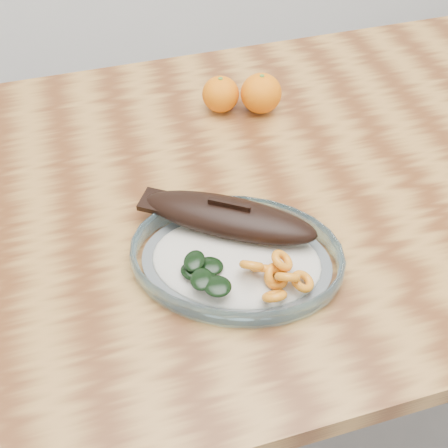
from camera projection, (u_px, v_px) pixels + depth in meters
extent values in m
plane|color=slate|center=(255.00, 395.00, 1.44)|extent=(3.00, 3.00, 0.00)
cube|color=#5E3216|center=(273.00, 186.00, 0.91)|extent=(1.20, 0.80, 0.04)
cylinder|color=brown|center=(410.00, 167.00, 1.51)|extent=(0.06, 0.06, 0.71)
ellipsoid|color=white|center=(236.00, 262.00, 0.77)|extent=(0.63, 0.55, 0.01)
torus|color=#96CFE9|center=(236.00, 257.00, 0.76)|extent=(0.68, 0.68, 0.03)
ellipsoid|color=silver|center=(237.00, 253.00, 0.75)|extent=(0.56, 0.48, 0.02)
ellipsoid|color=black|center=(229.00, 209.00, 0.77)|extent=(0.25, 0.20, 0.04)
ellipsoid|color=black|center=(229.00, 213.00, 0.78)|extent=(0.21, 0.17, 0.02)
cube|color=black|center=(156.00, 194.00, 0.79)|extent=(0.06, 0.06, 0.01)
cube|color=black|center=(229.00, 199.00, 0.76)|extent=(0.05, 0.04, 0.02)
torus|color=orange|center=(304.00, 274.00, 0.71)|extent=(0.05, 0.05, 0.03)
torus|color=orange|center=(263.00, 261.00, 0.72)|extent=(0.04, 0.04, 0.03)
torus|color=orange|center=(277.00, 270.00, 0.71)|extent=(0.03, 0.03, 0.03)
torus|color=orange|center=(275.00, 267.00, 0.71)|extent=(0.04, 0.04, 0.04)
torus|color=orange|center=(275.00, 288.00, 0.69)|extent=(0.04, 0.04, 0.03)
torus|color=orange|center=(252.00, 257.00, 0.71)|extent=(0.04, 0.04, 0.04)
torus|color=orange|center=(288.00, 269.00, 0.69)|extent=(0.05, 0.04, 0.04)
torus|color=orange|center=(283.00, 253.00, 0.71)|extent=(0.04, 0.05, 0.04)
ellipsoid|color=black|center=(193.00, 264.00, 0.72)|extent=(0.05, 0.05, 0.01)
ellipsoid|color=black|center=(205.00, 271.00, 0.71)|extent=(0.05, 0.05, 0.01)
ellipsoid|color=black|center=(210.00, 258.00, 0.73)|extent=(0.05, 0.05, 0.01)
ellipsoid|color=black|center=(217.00, 278.00, 0.69)|extent=(0.05, 0.05, 0.01)
ellipsoid|color=black|center=(194.00, 253.00, 0.72)|extent=(0.04, 0.04, 0.01)
ellipsoid|color=black|center=(201.00, 271.00, 0.70)|extent=(0.04, 0.04, 0.01)
sphere|color=#F46704|center=(261.00, 93.00, 0.99)|extent=(0.07, 0.07, 0.07)
sphere|color=#F46704|center=(221.00, 94.00, 0.99)|extent=(0.07, 0.07, 0.07)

